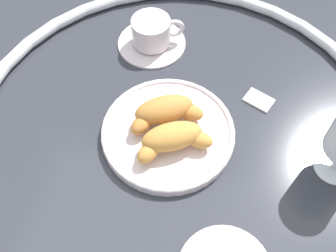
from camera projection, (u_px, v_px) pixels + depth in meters
The scene contains 7 objects.
ground_plane at pixel (179, 133), 0.69m from camera, with size 2.20×2.20×0.00m, color #2D3038.
table_chrome_rim at pixel (179, 130), 0.68m from camera, with size 0.74×0.74×0.02m, color silver.
pastry_plate at pixel (168, 132), 0.68m from camera, with size 0.23×0.23×0.02m.
croissant_large at pixel (165, 111), 0.67m from camera, with size 0.12×0.10×0.04m.
croissant_small at pixel (173, 139), 0.64m from camera, with size 0.12×0.10×0.04m.
coffee_cup_near at pixel (152, 34), 0.79m from camera, with size 0.14×0.14×0.06m.
sugar_packet at pixel (259, 99), 0.73m from camera, with size 0.05×0.03×0.01m, color white.
Camera 1 is at (-0.06, 0.37, 0.59)m, focal length 43.00 mm.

